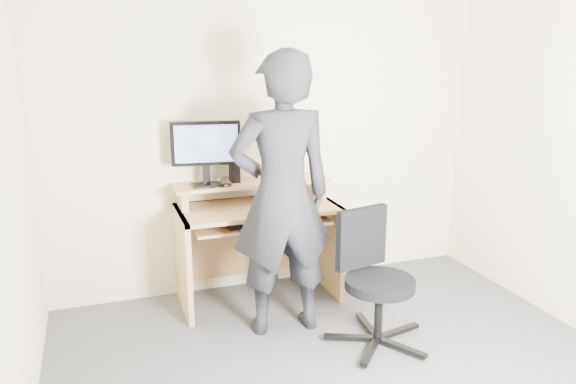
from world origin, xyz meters
TOP-DOWN VIEW (x-y plane):
  - back_wall at (0.00, 1.75)m, footprint 3.50×0.02m
  - desk at (-0.20, 1.53)m, footprint 1.20×0.60m
  - monitor at (-0.55, 1.57)m, footprint 0.51×0.14m
  - external_drive at (-0.33, 1.64)m, footprint 0.08×0.14m
  - travel_mug at (-0.01, 1.60)m, footprint 0.08×0.08m
  - smartphone at (0.01, 1.59)m, footprint 0.08×0.13m
  - charger at (-0.52, 1.51)m, footprint 0.05×0.04m
  - headphones at (-0.38, 1.66)m, footprint 0.18×0.18m
  - keyboard at (-0.26, 1.36)m, footprint 0.49×0.26m
  - mouse at (0.12, 1.35)m, footprint 0.11×0.08m
  - office_chair at (0.33, 0.59)m, footprint 0.69×0.68m
  - person at (-0.18, 0.94)m, footprint 0.71×0.48m

SIDE VIEW (x-z plane):
  - office_chair at x=0.33m, z-range 0.04..0.91m
  - desk at x=-0.20m, z-range 0.09..1.00m
  - keyboard at x=-0.26m, z-range 0.65..0.68m
  - mouse at x=0.12m, z-range 0.75..0.79m
  - smartphone at x=0.01m, z-range 0.91..0.92m
  - headphones at x=-0.38m, z-range 0.89..0.95m
  - charger at x=-0.52m, z-range 0.91..0.94m
  - person at x=-0.18m, z-range 0.00..1.91m
  - travel_mug at x=-0.01m, z-range 0.91..1.07m
  - external_drive at x=-0.33m, z-range 0.91..1.11m
  - monitor at x=-0.55m, z-range 0.96..1.44m
  - back_wall at x=0.00m, z-range 0.00..2.50m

